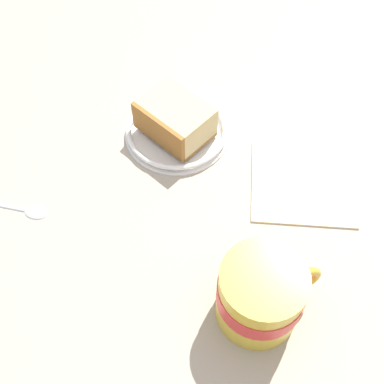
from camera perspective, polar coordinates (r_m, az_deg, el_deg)
The scene contains 6 objects.
ground_plane at distance 66.62cm, azimuth 0.86°, elevation -0.76°, with size 122.92×122.92×2.72cm, color tan.
small_plate at distance 70.97cm, azimuth -1.71°, elevation 6.93°, with size 14.63×14.63×1.50cm.
cake_slice at distance 68.93cm, azimuth -1.91°, elevation 8.20°, with size 11.43×10.41×5.02cm.
tea_mug at distance 54.28cm, azimuth 7.98°, elevation -11.27°, with size 9.25×11.56×9.00cm.
teaspoon at distance 67.44cm, azimuth -18.93°, elevation -1.75°, with size 8.18×11.35×0.80cm.
folded_napkin at distance 67.64cm, azimuth 12.42°, elevation 1.07°, with size 12.84×13.35×0.60cm, color beige.
Camera 1 is at (33.57, -14.04, 54.45)cm, focal length 47.22 mm.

